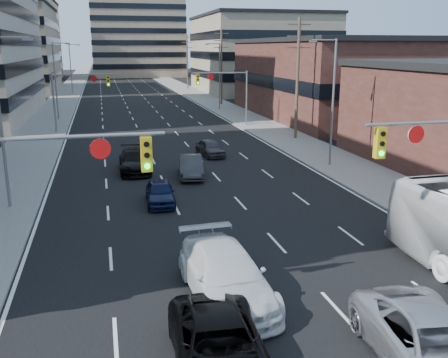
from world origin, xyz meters
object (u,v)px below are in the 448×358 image
black_pickup (219,348)px  sedan_blue (160,192)px  white_van (226,275)px  silver_suv (435,347)px

black_pickup → sedan_blue: 15.28m
white_van → silver_suv: size_ratio=1.02×
white_van → silver_suv: 6.89m
black_pickup → sedan_blue: (0.22, 15.28, -0.10)m
white_van → silver_suv: white_van is taller
silver_suv → black_pickup: bearing=171.5°
black_pickup → silver_suv: silver_suv is taller
white_van → sedan_blue: 11.38m
silver_suv → sedan_blue: silver_suv is taller
black_pickup → sedan_blue: size_ratio=1.41×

